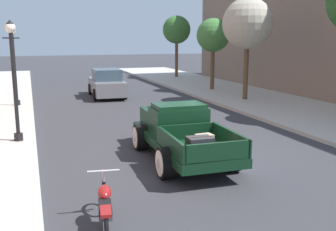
{
  "coord_description": "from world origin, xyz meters",
  "views": [
    {
      "loc": [
        -4.57,
        -10.41,
        3.45
      ],
      "look_at": [
        -0.46,
        1.22,
        1.0
      ],
      "focal_mm": 41.98,
      "sensor_mm": 36.0,
      "label": 1
    }
  ],
  "objects_px": {
    "street_lamp_far": "(14,60)",
    "street_tree_third": "(213,36)",
    "hotrod_truck_dark_green": "(179,132)",
    "motorcycle_parked": "(105,205)",
    "street_tree_second": "(248,24)",
    "car_background_grey": "(107,84)",
    "street_tree_farthest": "(177,30)",
    "street_lamp_near": "(14,72)"
  },
  "relations": [
    {
      "from": "street_lamp_near",
      "to": "street_tree_farthest",
      "type": "relative_size",
      "value": 0.75
    },
    {
      "from": "hotrod_truck_dark_green",
      "to": "street_tree_third",
      "type": "distance_m",
      "value": 14.8
    },
    {
      "from": "street_tree_farthest",
      "to": "car_background_grey",
      "type": "bearing_deg",
      "value": -131.58
    },
    {
      "from": "car_background_grey",
      "to": "street_tree_third",
      "type": "distance_m",
      "value": 7.45
    },
    {
      "from": "hotrod_truck_dark_green",
      "to": "street_tree_second",
      "type": "bearing_deg",
      "value": 49.6
    },
    {
      "from": "hotrod_truck_dark_green",
      "to": "motorcycle_parked",
      "type": "xyz_separation_m",
      "value": [
        -2.87,
        -3.66,
        -0.31
      ]
    },
    {
      "from": "street_lamp_far",
      "to": "street_tree_third",
      "type": "xyz_separation_m",
      "value": [
        11.83,
        2.34,
        1.18
      ]
    },
    {
      "from": "car_background_grey",
      "to": "street_tree_second",
      "type": "distance_m",
      "value": 8.73
    },
    {
      "from": "hotrod_truck_dark_green",
      "to": "street_tree_third",
      "type": "relative_size",
      "value": 1.1
    },
    {
      "from": "car_background_grey",
      "to": "street_lamp_far",
      "type": "height_order",
      "value": "street_lamp_far"
    },
    {
      "from": "car_background_grey",
      "to": "street_lamp_near",
      "type": "relative_size",
      "value": 1.14
    },
    {
      "from": "hotrod_truck_dark_green",
      "to": "street_tree_farthest",
      "type": "distance_m",
      "value": 22.92
    },
    {
      "from": "car_background_grey",
      "to": "street_lamp_near",
      "type": "distance_m",
      "value": 10.86
    },
    {
      "from": "street_lamp_far",
      "to": "street_tree_second",
      "type": "distance_m",
      "value": 12.01
    },
    {
      "from": "hotrod_truck_dark_green",
      "to": "street_tree_second",
      "type": "height_order",
      "value": "street_tree_second"
    },
    {
      "from": "street_tree_third",
      "to": "car_background_grey",
      "type": "bearing_deg",
      "value": -179.62
    },
    {
      "from": "street_lamp_far",
      "to": "street_lamp_near",
      "type": "bearing_deg",
      "value": -88.5
    },
    {
      "from": "street_tree_third",
      "to": "street_lamp_far",
      "type": "bearing_deg",
      "value": -168.8
    },
    {
      "from": "hotrod_truck_dark_green",
      "to": "motorcycle_parked",
      "type": "height_order",
      "value": "hotrod_truck_dark_green"
    },
    {
      "from": "street_lamp_near",
      "to": "motorcycle_parked",
      "type": "bearing_deg",
      "value": -76.3
    },
    {
      "from": "street_lamp_far",
      "to": "motorcycle_parked",
      "type": "bearing_deg",
      "value": -82.62
    },
    {
      "from": "car_background_grey",
      "to": "street_tree_third",
      "type": "relative_size",
      "value": 0.97
    },
    {
      "from": "motorcycle_parked",
      "to": "car_background_grey",
      "type": "distance_m",
      "value": 16.57
    },
    {
      "from": "street_tree_farthest",
      "to": "street_lamp_near",
      "type": "bearing_deg",
      "value": -124.16
    },
    {
      "from": "hotrod_truck_dark_green",
      "to": "street_lamp_near",
      "type": "height_order",
      "value": "street_lamp_near"
    },
    {
      "from": "hotrod_truck_dark_green",
      "to": "street_tree_third",
      "type": "height_order",
      "value": "street_tree_third"
    },
    {
      "from": "car_background_grey",
      "to": "street_tree_third",
      "type": "height_order",
      "value": "street_tree_third"
    },
    {
      "from": "street_lamp_far",
      "to": "street_tree_farthest",
      "type": "relative_size",
      "value": 0.75
    },
    {
      "from": "motorcycle_parked",
      "to": "street_tree_second",
      "type": "distance_m",
      "value": 15.93
    },
    {
      "from": "motorcycle_parked",
      "to": "street_tree_third",
      "type": "distance_m",
      "value": 19.4
    },
    {
      "from": "hotrod_truck_dark_green",
      "to": "motorcycle_parked",
      "type": "relative_size",
      "value": 2.37
    },
    {
      "from": "street_lamp_far",
      "to": "street_tree_third",
      "type": "height_order",
      "value": "street_tree_third"
    },
    {
      "from": "motorcycle_parked",
      "to": "car_background_grey",
      "type": "height_order",
      "value": "car_background_grey"
    },
    {
      "from": "car_background_grey",
      "to": "hotrod_truck_dark_green",
      "type": "bearing_deg",
      "value": -91.16
    },
    {
      "from": "hotrod_truck_dark_green",
      "to": "street_tree_farthest",
      "type": "relative_size",
      "value": 0.97
    },
    {
      "from": "street_tree_third",
      "to": "street_tree_second",
      "type": "bearing_deg",
      "value": -91.68
    },
    {
      "from": "street_lamp_near",
      "to": "street_tree_second",
      "type": "height_order",
      "value": "street_tree_second"
    },
    {
      "from": "hotrod_truck_dark_green",
      "to": "car_background_grey",
      "type": "xyz_separation_m",
      "value": [
        0.25,
        12.6,
        0.01
      ]
    },
    {
      "from": "hotrod_truck_dark_green",
      "to": "motorcycle_parked",
      "type": "distance_m",
      "value": 4.66
    },
    {
      "from": "hotrod_truck_dark_green",
      "to": "street_lamp_far",
      "type": "bearing_deg",
      "value": 114.39
    },
    {
      "from": "motorcycle_parked",
      "to": "street_tree_farthest",
      "type": "relative_size",
      "value": 0.41
    },
    {
      "from": "motorcycle_parked",
      "to": "street_lamp_near",
      "type": "relative_size",
      "value": 0.55
    }
  ]
}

